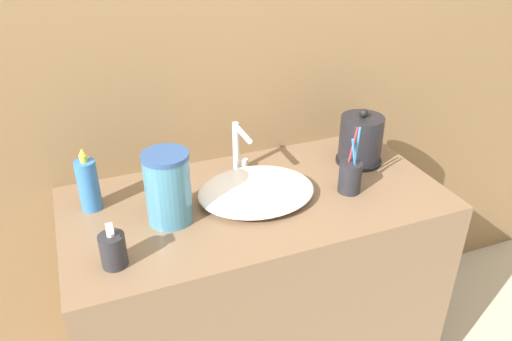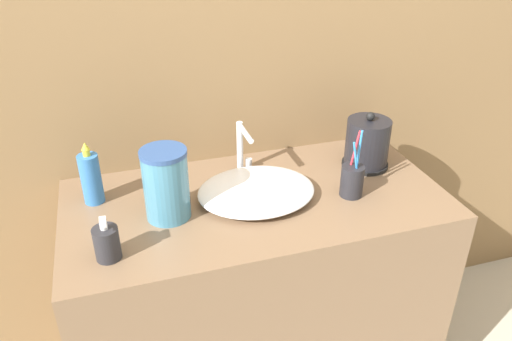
% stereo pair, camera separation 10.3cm
% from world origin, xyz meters
% --- Properties ---
extents(wall_back, '(6.00, 0.04, 2.60)m').
position_xyz_m(wall_back, '(0.00, 0.63, 1.30)').
color(wall_back, olive).
rests_on(wall_back, ground_plane).
extents(vanity_counter, '(1.22, 0.61, 0.85)m').
position_xyz_m(vanity_counter, '(0.00, 0.30, 0.42)').
color(vanity_counter, brown).
rests_on(vanity_counter, ground_plane).
extents(sink_basin, '(0.38, 0.32, 0.05)m').
position_xyz_m(sink_basin, '(-0.00, 0.30, 0.87)').
color(sink_basin, white).
rests_on(sink_basin, vanity_counter).
extents(faucet, '(0.06, 0.15, 0.18)m').
position_xyz_m(faucet, '(0.00, 0.48, 0.95)').
color(faucet, silver).
rests_on(faucet, vanity_counter).
extents(electric_kettle, '(0.16, 0.16, 0.21)m').
position_xyz_m(electric_kettle, '(0.44, 0.40, 0.93)').
color(electric_kettle, black).
rests_on(electric_kettle, vanity_counter).
extents(toothbrush_cup, '(0.07, 0.07, 0.23)m').
position_xyz_m(toothbrush_cup, '(0.30, 0.23, 0.90)').
color(toothbrush_cup, '#232328').
rests_on(toothbrush_cup, vanity_counter).
extents(lotion_bottle, '(0.07, 0.07, 0.13)m').
position_xyz_m(lotion_bottle, '(-0.47, 0.13, 0.90)').
color(lotion_bottle, '#28282D').
rests_on(lotion_bottle, vanity_counter).
extents(shampoo_bottle, '(0.06, 0.06, 0.21)m').
position_xyz_m(shampoo_bottle, '(-0.50, 0.44, 0.93)').
color(shampoo_bottle, '#3370B7').
rests_on(shampoo_bottle, vanity_counter).
extents(water_pitcher, '(0.14, 0.14, 0.22)m').
position_xyz_m(water_pitcher, '(-0.28, 0.29, 0.96)').
color(water_pitcher, teal).
rests_on(water_pitcher, vanity_counter).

